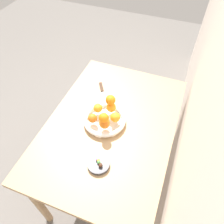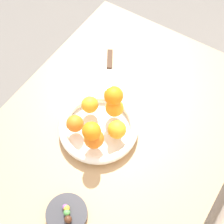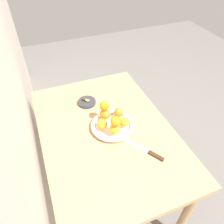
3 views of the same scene
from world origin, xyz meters
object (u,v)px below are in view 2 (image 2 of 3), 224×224
candy_dish (67,214)px  orange_3 (94,139)px  orange_6 (91,131)px  orange_5 (114,96)px  candy_ball_1 (68,219)px  candy_ball_3 (67,213)px  knife (109,72)px  fruit_bowl (99,128)px  candy_ball_2 (65,207)px  orange_2 (75,124)px  candy_ball_0 (67,208)px  orange_4 (117,129)px  orange_0 (115,108)px  dining_table (109,149)px  orange_1 (90,105)px

candy_dish → orange_3: orange_3 is taller
candy_dish → orange_6: bearing=-166.0°
orange_3 → orange_5: (-0.13, -0.01, 0.06)m
candy_dish → candy_ball_1: size_ratio=5.48×
candy_ball_3 → knife: (-0.51, -0.19, -0.03)m
candy_ball_3 → orange_3: bearing=-165.7°
candy_dish → orange_3: size_ratio=1.89×
fruit_bowl → candy_ball_3: size_ratio=13.46×
candy_ball_1 → candy_ball_2: size_ratio=1.31×
orange_2 → knife: 0.28m
orange_6 → candy_ball_0: (0.20, 0.05, -0.10)m
knife → orange_4: bearing=38.0°
orange_2 → orange_0: bearing=147.8°
orange_2 → dining_table: bearing=115.4°
candy_dish → orange_4: bearing=-177.7°
candy_dish → candy_ball_0: (-0.01, -0.01, 0.02)m
candy_ball_0 → orange_5: bearing=-169.8°
orange_0 → candy_ball_2: bearing=8.4°
orange_3 → candy_ball_2: bearing=11.3°
orange_0 → candy_ball_0: (0.34, 0.06, -0.04)m
orange_4 → orange_6: (0.07, -0.04, 0.06)m
orange_1 → orange_5: orange_5 is taller
orange_3 → orange_4: 0.08m
dining_table → candy_ball_0: size_ratio=59.55×
candy_ball_0 → candy_ball_1: (0.02, 0.02, 0.00)m
knife → orange_0: bearing=38.0°
candy_ball_3 → orange_0: bearing=-169.6°
dining_table → knife: (-0.23, -0.15, 0.09)m
dining_table → orange_2: bearing=-64.6°
dining_table → orange_0: orange_0 is taller
candy_dish → orange_1: bearing=-156.7°
candy_ball_2 → knife: size_ratio=0.07×
orange_5 → candy_ball_2: bearing=9.3°
dining_table → orange_0: 0.17m
fruit_bowl → candy_ball_2: size_ratio=15.49×
dining_table → orange_4: orange_4 is taller
orange_4 → candy_ball_1: (0.30, 0.03, -0.04)m
candy_ball_2 → candy_ball_3: candy_ball_3 is taller
orange_6 → orange_3: bearing=-177.9°
orange_2 → candy_ball_0: orange_2 is taller
orange_0 → candy_ball_1: (0.36, 0.08, -0.04)m
knife → orange_5: bearing=37.2°
candy_ball_3 → candy_dish: bearing=-91.0°
orange_6 → knife: 0.35m
dining_table → candy_ball_0: candy_ball_0 is taller
orange_6 → orange_1: bearing=-141.6°
candy_ball_1 → candy_ball_3: bearing=-132.8°
candy_ball_1 → orange_0: bearing=-167.8°
candy_ball_0 → orange_2: bearing=-149.9°
orange_0 → orange_2: bearing=-32.2°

